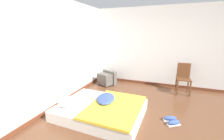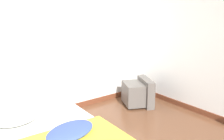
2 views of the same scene
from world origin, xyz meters
The scene contains 1 object.
crt_tv centered at (2.10, 2.11, 0.23)m, with size 0.63×0.67×0.47m.
Camera 2 is at (-0.82, -0.94, 1.70)m, focal length 40.00 mm.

